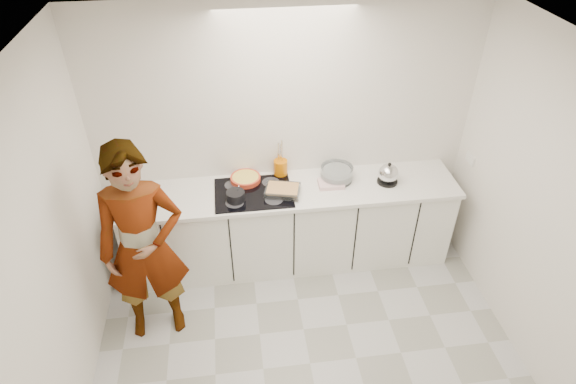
{
  "coord_description": "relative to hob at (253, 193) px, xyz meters",
  "views": [
    {
      "loc": [
        -0.51,
        -2.37,
        3.6
      ],
      "look_at": [
        -0.05,
        1.05,
        1.05
      ],
      "focal_mm": 30.0,
      "sensor_mm": 36.0,
      "label": 1
    }
  ],
  "objects": [
    {
      "name": "floor",
      "position": [
        0.35,
        -1.26,
        -0.92
      ],
      "size": [
        3.6,
        3.2,
        0.0
      ],
      "primitive_type": "cube",
      "color": "#BCBCBC",
      "rests_on": "ground"
    },
    {
      "name": "utensil_crock",
      "position": [
        0.29,
        0.27,
        0.08
      ],
      "size": [
        0.13,
        0.13,
        0.17
      ],
      "primitive_type": "cylinder",
      "rotation": [
        0.0,
        0.0,
        0.0
      ],
      "color": "#D36C03",
      "rests_on": "countertop"
    },
    {
      "name": "wall_right",
      "position": [
        2.15,
        -1.24,
        0.38
      ],
      "size": [
        0.02,
        3.2,
        2.6
      ],
      "color": "white",
      "rests_on": "ground"
    },
    {
      "name": "ceiling",
      "position": [
        0.35,
        -1.26,
        1.68
      ],
      "size": [
        3.6,
        3.2,
        0.0
      ],
      "primitive_type": "cube",
      "color": "white",
      "rests_on": "wall_back"
    },
    {
      "name": "saucepan",
      "position": [
        -0.17,
        -0.1,
        0.05
      ],
      "size": [
        0.22,
        0.22,
        0.16
      ],
      "color": "black",
      "rests_on": "hob"
    },
    {
      "name": "tart_dish",
      "position": [
        -0.06,
        0.2,
        0.03
      ],
      "size": [
        0.38,
        0.38,
        0.05
      ],
      "color": "red",
      "rests_on": "hob"
    },
    {
      "name": "tea_towel",
      "position": [
        0.75,
        0.03,
        0.01
      ],
      "size": [
        0.25,
        0.18,
        0.04
      ],
      "primitive_type": "cube",
      "rotation": [
        0.0,
        0.0,
        -0.03
      ],
      "color": "white",
      "rests_on": "countertop"
    },
    {
      "name": "cook",
      "position": [
        -0.93,
        -0.66,
        0.03
      ],
      "size": [
        0.73,
        0.52,
        1.89
      ],
      "primitive_type": "imported",
      "rotation": [
        0.0,
        0.0,
        0.11
      ],
      "color": "white",
      "rests_on": "floor"
    },
    {
      "name": "kettle",
      "position": [
        1.3,
        0.01,
        0.09
      ],
      "size": [
        0.2,
        0.2,
        0.22
      ],
      "color": "black",
      "rests_on": "countertop"
    },
    {
      "name": "wall_back",
      "position": [
        0.35,
        0.34,
        0.38
      ],
      "size": [
        3.6,
        0.0,
        2.6
      ],
      "primitive_type": "cube",
      "color": "white",
      "rests_on": "ground"
    },
    {
      "name": "hob",
      "position": [
        0.0,
        0.0,
        0.0
      ],
      "size": [
        0.72,
        0.54,
        0.01
      ],
      "primitive_type": "cube",
      "color": "black",
      "rests_on": "countertop"
    },
    {
      "name": "mixing_bowl",
      "position": [
        0.82,
        0.12,
        0.06
      ],
      "size": [
        0.38,
        0.38,
        0.14
      ],
      "color": "silver",
      "rests_on": "countertop"
    },
    {
      "name": "baking_dish",
      "position": [
        0.27,
        -0.05,
        0.04
      ],
      "size": [
        0.37,
        0.31,
        0.06
      ],
      "color": "silver",
      "rests_on": "hob"
    },
    {
      "name": "countertop",
      "position": [
        0.35,
        0.02,
        -0.03
      ],
      "size": [
        3.24,
        0.64,
        0.04
      ],
      "primitive_type": "cube",
      "color": "white",
      "rests_on": "base_cabinets"
    },
    {
      "name": "wall_left",
      "position": [
        -1.45,
        -1.26,
        0.38
      ],
      "size": [
        0.0,
        3.2,
        2.6
      ],
      "primitive_type": "cube",
      "color": "white",
      "rests_on": "ground"
    },
    {
      "name": "base_cabinets",
      "position": [
        0.35,
        0.02,
        -0.48
      ],
      "size": [
        3.2,
        0.58,
        0.87
      ],
      "primitive_type": "cube",
      "color": "white",
      "rests_on": "floor"
    }
  ]
}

